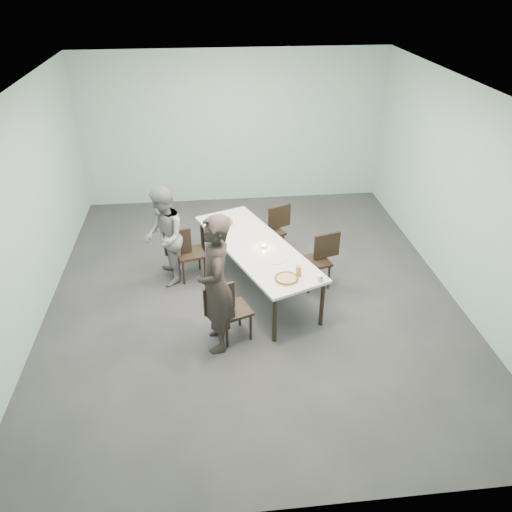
{
  "coord_description": "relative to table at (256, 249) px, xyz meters",
  "views": [
    {
      "loc": [
        -0.61,
        -6.22,
        4.38
      ],
      "look_at": [
        0.0,
        -0.58,
        1.0
      ],
      "focal_mm": 35.0,
      "sensor_mm": 36.0,
      "label": 1
    }
  ],
  "objects": [
    {
      "name": "ground",
      "position": [
        -0.08,
        -0.14,
        -0.69
      ],
      "size": [
        7.0,
        7.0,
        0.0
      ],
      "primitive_type": "plane",
      "color": "#333335",
      "rests_on": "ground"
    },
    {
      "name": "room_shell",
      "position": [
        -0.08,
        -0.14,
        1.33
      ],
      "size": [
        6.02,
        7.02,
        3.01
      ],
      "color": "#9EC7BE",
      "rests_on": "ground"
    },
    {
      "name": "table",
      "position": [
        0.0,
        0.0,
        0.0
      ],
      "size": [
        1.79,
        2.75,
        0.75
      ],
      "rotation": [
        0.0,
        0.0,
        0.38
      ],
      "color": "white",
      "rests_on": "ground"
    },
    {
      "name": "chair_near_left",
      "position": [
        -0.5,
        -1.14,
        -0.19
      ],
      "size": [
        0.65,
        0.54,
        0.87
      ],
      "rotation": [
        0.0,
        0.0,
        0.36
      ],
      "color": "black",
      "rests_on": "ground"
    },
    {
      "name": "chair_far_left",
      "position": [
        -1.06,
        0.4,
        -0.19
      ],
      "size": [
        0.65,
        0.51,
        0.87
      ],
      "rotation": [
        0.0,
        0.0,
        0.25
      ],
      "color": "black",
      "rests_on": "ground"
    },
    {
      "name": "chair_near_right",
      "position": [
        0.97,
        -0.01,
        -0.19
      ],
      "size": [
        0.65,
        0.51,
        0.87
      ],
      "rotation": [
        0.0,
        0.0,
        3.4
      ],
      "color": "black",
      "rests_on": "ground"
    },
    {
      "name": "chair_far_right",
      "position": [
        0.41,
        1.02,
        -0.19
      ],
      "size": [
        0.65,
        0.55,
        0.87
      ],
      "rotation": [
        0.0,
        0.0,
        3.56
      ],
      "color": "black",
      "rests_on": "ground"
    },
    {
      "name": "diner_near",
      "position": [
        -0.64,
        -1.25,
        0.24
      ],
      "size": [
        0.47,
        0.7,
        1.87
      ],
      "primitive_type": "imported",
      "rotation": [
        0.0,
        0.0,
        -1.54
      ],
      "color": "black",
      "rests_on": "ground"
    },
    {
      "name": "diner_far",
      "position": [
        -1.36,
        0.35,
        0.09
      ],
      "size": [
        0.67,
        0.81,
        1.56
      ],
      "primitive_type": "imported",
      "rotation": [
        0.0,
        0.0,
        -1.47
      ],
      "color": "gray",
      "rests_on": "ground"
    },
    {
      "name": "pizza",
      "position": [
        0.3,
        -0.95,
        0.08
      ],
      "size": [
        0.34,
        0.34,
        0.04
      ],
      "color": "white",
      "rests_on": "table"
    },
    {
      "name": "side_plate",
      "position": [
        0.24,
        -0.49,
        0.06
      ],
      "size": [
        0.18,
        0.18,
        0.01
      ],
      "primitive_type": "cylinder",
      "color": "white",
      "rests_on": "table"
    },
    {
      "name": "beer_glass",
      "position": [
        0.47,
        -0.88,
        0.13
      ],
      "size": [
        0.08,
        0.08,
        0.15
      ],
      "primitive_type": "cylinder",
      "color": "orange",
      "rests_on": "table"
    },
    {
      "name": "water_tumbler",
      "position": [
        0.73,
        -1.03,
        0.1
      ],
      "size": [
        0.08,
        0.08,
        0.09
      ],
      "primitive_type": "cylinder",
      "color": "silver",
      "rests_on": "table"
    },
    {
      "name": "tealight",
      "position": [
        0.1,
        -0.08,
        0.08
      ],
      "size": [
        0.06,
        0.06,
        0.05
      ],
      "color": "silver",
      "rests_on": "table"
    },
    {
      "name": "amber_tumbler",
      "position": [
        -0.33,
        0.73,
        0.1
      ],
      "size": [
        0.07,
        0.07,
        0.08
      ],
      "primitive_type": "cylinder",
      "color": "orange",
      "rests_on": "table"
    },
    {
      "name": "menu",
      "position": [
        -0.42,
        0.78,
        0.06
      ],
      "size": [
        0.36,
        0.31,
        0.01
      ],
      "primitive_type": "cube",
      "rotation": [
        0.0,
        0.0,
        0.38
      ],
      "color": "silver",
      "rests_on": "table"
    }
  ]
}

